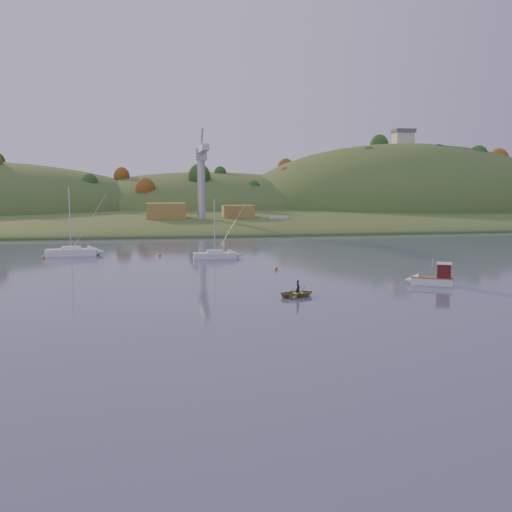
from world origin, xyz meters
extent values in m
plane|color=#333E54|center=(0.00, 0.00, 0.00)|extent=(500.00, 500.00, 0.00)
cube|color=#375522|center=(0.00, 230.00, 0.00)|extent=(620.00, 220.00, 1.50)
ellipsoid|color=#375522|center=(0.00, 165.00, 0.00)|extent=(640.00, 150.00, 7.00)
ellipsoid|color=#375522|center=(10.00, 210.00, 0.00)|extent=(140.00, 120.00, 36.00)
ellipsoid|color=#375522|center=(95.00, 195.00, 0.00)|extent=(150.00, 130.00, 60.00)
cube|color=beige|center=(95.00, 195.00, 32.50)|extent=(8.00, 6.00, 5.00)
cube|color=#595960|center=(95.00, 195.00, 35.70)|extent=(9.00, 7.00, 1.50)
cube|color=slate|center=(5.00, 122.00, 1.20)|extent=(42.00, 16.00, 2.40)
cube|color=olive|center=(-8.00, 123.00, 4.80)|extent=(11.00, 8.00, 4.80)
cube|color=olive|center=(13.00, 124.00, 4.40)|extent=(9.00, 7.00, 4.00)
cylinder|color=#B7B7BC|center=(2.00, 120.00, 11.40)|extent=(2.20, 2.20, 18.00)
cube|color=#B7B7BC|center=(2.00, 120.00, 20.90)|extent=(3.20, 3.20, 3.20)
cube|color=#B7B7BC|center=(2.00, 111.00, 21.90)|extent=(1.80, 18.00, 1.60)
cube|color=#B7B7BC|center=(2.00, 125.00, 21.90)|extent=(1.80, 10.00, 1.60)
cube|color=silver|center=(23.85, 22.33, 0.45)|extent=(5.23, 3.97, 0.90)
cone|color=silver|center=(21.66, 23.52, 0.45)|extent=(2.39, 2.41, 1.79)
cube|color=brown|center=(23.85, 22.33, 0.92)|extent=(5.25, 4.01, 0.12)
cube|color=#4F1612|center=(25.07, 21.65, 1.79)|extent=(2.12, 2.08, 1.79)
cube|color=silver|center=(25.07, 21.65, 2.74)|extent=(2.39, 2.35, 0.15)
cylinder|color=silver|center=(23.85, 22.33, 2.09)|extent=(0.10, 0.10, 2.39)
cube|color=white|center=(-25.06, 60.09, 0.59)|extent=(8.69, 2.84, 1.18)
cube|color=white|center=(-25.06, 60.09, 1.23)|extent=(3.29, 2.03, 0.75)
cylinder|color=silver|center=(-25.06, 60.09, 6.57)|extent=(0.18, 0.18, 10.77)
cylinder|color=silver|center=(-25.06, 60.09, 1.48)|extent=(3.45, 0.22, 0.12)
cylinder|color=white|center=(-25.06, 60.09, 1.58)|extent=(3.02, 0.45, 0.36)
cube|color=silver|center=(-0.53, 52.21, 0.49)|extent=(7.20, 2.24, 0.99)
cube|color=silver|center=(-0.53, 52.21, 1.04)|extent=(2.71, 1.65, 0.63)
cylinder|color=silver|center=(-0.53, 52.21, 5.47)|extent=(0.18, 0.18, 8.97)
cylinder|color=silver|center=(-0.53, 52.21, 1.29)|extent=(2.87, 0.16, 0.12)
cylinder|color=silver|center=(-0.53, 52.21, 1.39)|extent=(2.52, 0.39, 0.36)
imported|color=olive|center=(5.55, 17.53, 0.40)|extent=(4.39, 3.62, 0.79)
imported|color=black|center=(5.55, 17.53, 0.81)|extent=(0.53, 0.67, 1.62)
cube|color=#530B0E|center=(-0.49, 54.86, 0.23)|extent=(2.96, 1.77, 0.46)
cone|color=#530B0E|center=(0.86, 55.21, 0.23)|extent=(1.22, 1.32, 1.11)
cube|color=#505F6A|center=(23.93, 118.00, 0.85)|extent=(13.64, 5.90, 1.71)
cube|color=#B7B7BC|center=(23.93, 118.00, 2.28)|extent=(5.92, 3.34, 2.28)
sphere|color=orange|center=(23.98, 24.67, 0.25)|extent=(0.50, 0.50, 0.50)
sphere|color=orange|center=(7.16, 37.77, 0.25)|extent=(0.50, 0.50, 0.50)
sphere|color=orange|center=(-29.08, 56.79, 0.25)|extent=(0.50, 0.50, 0.50)
sphere|color=orange|center=(-9.73, 56.84, 0.25)|extent=(0.50, 0.50, 0.50)
camera|label=1|loc=(-9.20, -43.18, 12.36)|focal=40.00mm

